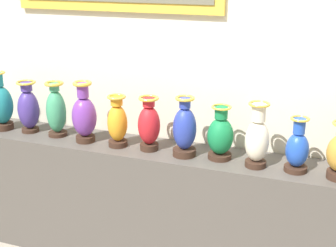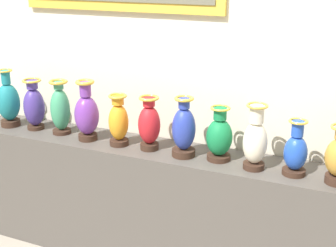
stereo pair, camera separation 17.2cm
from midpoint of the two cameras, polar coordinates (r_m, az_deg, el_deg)
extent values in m
cube|color=#4C4742|center=(3.19, -1.57, -10.17)|extent=(2.94, 0.38, 0.83)
cube|color=beige|center=(3.05, 0.04, 11.66)|extent=(5.64, 0.10, 3.16)
cylinder|color=#382319|center=(3.60, -20.30, -0.28)|extent=(0.14, 0.14, 0.04)
ellipsoid|color=#19727A|center=(3.56, -20.57, 2.08)|extent=(0.16, 0.16, 0.27)
cylinder|color=#382319|center=(3.49, -17.44, -0.72)|extent=(0.12, 0.12, 0.03)
ellipsoid|color=#3F2D7F|center=(3.45, -17.68, 1.58)|extent=(0.15, 0.15, 0.27)
cylinder|color=#3F2D7F|center=(3.40, -17.94, 4.19)|extent=(0.08, 0.08, 0.06)
torus|color=gold|center=(3.40, -17.99, 4.66)|extent=(0.13, 0.13, 0.02)
cylinder|color=#382319|center=(3.36, -14.43, -1.18)|extent=(0.13, 0.13, 0.03)
ellipsoid|color=#388C60|center=(3.31, -14.65, 1.37)|extent=(0.13, 0.13, 0.29)
cylinder|color=#388C60|center=(3.27, -14.89, 4.20)|extent=(0.07, 0.07, 0.05)
torus|color=gold|center=(3.26, -14.93, 4.62)|extent=(0.13, 0.13, 0.02)
cylinder|color=#382319|center=(3.21, -11.32, -1.77)|extent=(0.13, 0.13, 0.04)
ellipsoid|color=#6B3393|center=(3.16, -11.49, 0.78)|extent=(0.16, 0.16, 0.26)
cylinder|color=#6B3393|center=(3.11, -11.70, 3.87)|extent=(0.08, 0.08, 0.09)
torus|color=gold|center=(3.10, -11.76, 4.69)|extent=(0.12, 0.12, 0.02)
cylinder|color=#382319|center=(3.10, -7.56, -2.36)|extent=(0.12, 0.12, 0.04)
ellipsoid|color=orange|center=(3.05, -7.67, 0.03)|extent=(0.13, 0.13, 0.24)
cylinder|color=orange|center=(3.01, -7.79, 2.66)|extent=(0.08, 0.08, 0.05)
torus|color=gold|center=(3.00, -7.81, 3.16)|extent=(0.12, 0.12, 0.02)
cylinder|color=#382319|center=(3.02, -3.88, -2.77)|extent=(0.12, 0.12, 0.04)
ellipsoid|color=red|center=(2.97, -3.94, -0.22)|extent=(0.14, 0.14, 0.24)
cylinder|color=red|center=(2.92, -4.00, 2.52)|extent=(0.07, 0.07, 0.05)
torus|color=gold|center=(2.92, -4.01, 3.01)|extent=(0.13, 0.13, 0.02)
cylinder|color=#382319|center=(2.92, 0.27, -3.44)|extent=(0.14, 0.14, 0.04)
ellipsoid|color=#263899|center=(2.87, 0.28, -0.62)|extent=(0.14, 0.14, 0.26)
cylinder|color=#263899|center=(2.82, 0.28, 2.44)|extent=(0.07, 0.07, 0.06)
torus|color=gold|center=(2.81, 0.29, 3.01)|extent=(0.12, 0.12, 0.02)
cylinder|color=#382319|center=(2.89, 4.48, -3.88)|extent=(0.14, 0.14, 0.03)
ellipsoid|color=#14723D|center=(2.84, 4.55, -1.53)|extent=(0.16, 0.16, 0.22)
cylinder|color=#14723D|center=(2.80, 4.62, 1.27)|extent=(0.08, 0.08, 0.07)
torus|color=gold|center=(2.79, 4.64, 1.95)|extent=(0.12, 0.12, 0.01)
cylinder|color=#382319|center=(2.81, 8.66, -4.75)|extent=(0.12, 0.12, 0.03)
ellipsoid|color=beige|center=(2.75, 8.80, -2.10)|extent=(0.14, 0.14, 0.24)
cylinder|color=beige|center=(2.70, 8.98, 1.29)|extent=(0.08, 0.08, 0.10)
torus|color=gold|center=(2.68, 9.04, 2.30)|extent=(0.12, 0.12, 0.01)
cylinder|color=#382319|center=(2.79, 13.25, -5.26)|extent=(0.13, 0.13, 0.03)
ellipsoid|color=#1E47B2|center=(2.74, 13.42, -3.09)|extent=(0.13, 0.13, 0.20)
cylinder|color=#1E47B2|center=(2.70, 13.65, -0.31)|extent=(0.07, 0.07, 0.08)
torus|color=gold|center=(2.68, 13.72, 0.54)|extent=(0.11, 0.11, 0.01)
camera|label=1|loc=(0.09, -91.67, -0.57)|focal=51.14mm
camera|label=2|loc=(0.09, 88.33, 0.57)|focal=51.14mm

